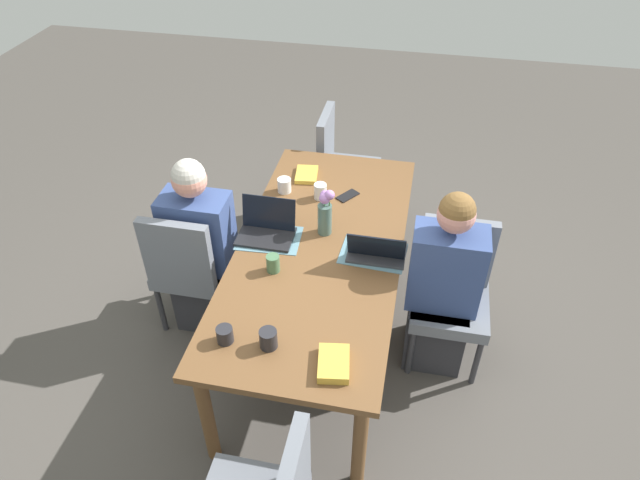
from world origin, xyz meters
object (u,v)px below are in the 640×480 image
Objects in this scene: chair_far_left_near at (189,264)px; book_blue_cover at (334,364)px; flower_vase at (325,210)px; phone_black at (348,196)px; chair_head_right_left_far at (340,162)px; coffee_mug_far_left at (284,185)px; coffee_mug_centre_right at (320,191)px; person_far_left_near at (202,254)px; chair_near_left_mid at (452,287)px; dining_table at (320,257)px; coffee_mug_near_right at (273,263)px; coffee_mug_near_left at (268,339)px; laptop_far_left_near at (267,229)px; coffee_mug_centre_left at (225,335)px; person_near_left_mid at (442,291)px; laptop_near_left_mid at (377,251)px; book_red_cover at (307,175)px.

book_blue_cover is (-0.77, -1.04, 0.26)m from chair_far_left_near.
phone_black is at bearing -10.29° from flower_vase.
chair_head_right_left_far reaches higher than coffee_mug_far_left.
coffee_mug_far_left is (0.03, 0.24, -0.00)m from coffee_mug_centre_right.
chair_near_left_mid is (0.04, -1.52, -0.03)m from person_far_left_near.
dining_table is 0.50m from coffee_mug_centre_right.
coffee_mug_far_left is (-0.80, 0.23, 0.28)m from chair_head_right_left_far.
person_far_left_near is at bearing 98.15° from flower_vase.
coffee_mug_centre_right is at bearing -9.00° from coffee_mug_near_right.
coffee_mug_near_left is at bearing 70.94° from book_blue_cover.
laptop_far_left_near reaches higher than chair_far_left_near.
chair_head_right_left_far is (1.30, 0.11, -0.16)m from dining_table.
flower_vase reaches higher than coffee_mug_far_left.
coffee_mug_centre_right is (0.33, 0.10, -0.11)m from flower_vase.
chair_head_right_left_far is 2.09m from coffee_mug_centre_left.
person_near_left_mid reaches higher than chair_far_left_near.
chair_far_left_near is at bearing 44.69° from book_blue_cover.
coffee_mug_near_left reaches higher than coffee_mug_far_left.
person_far_left_near is 0.95m from coffee_mug_centre_left.
coffee_mug_near_right is at bearing 139.52° from dining_table.
chair_far_left_near reaches higher than phone_black.
coffee_mug_far_left is (0.50, 1.04, 0.26)m from person_near_left_mid.
chair_near_left_mid reaches higher than coffee_mug_near_left.
laptop_far_left_near reaches higher than coffee_mug_near_left.
laptop_far_left_near is at bearing 84.42° from laptop_near_left_mid.
laptop_far_left_near is 3.25× the size of coffee_mug_near_left.
coffee_mug_near_right is at bearing 15.44° from phone_black.
coffee_mug_centre_left is at bearing -144.86° from chair_far_left_near.
coffee_mug_centre_right is at bearing 40.11° from laptop_near_left_mid.
chair_far_left_near is 0.75× the size of person_far_left_near.
dining_table is at bearing 6.97° from book_blue_cover.
coffee_mug_centre_left is (-0.76, 0.30, 0.12)m from dining_table.
dining_table is 10.16× the size of book_red_cover.
laptop_near_left_mid is (-0.02, -0.32, 0.12)m from dining_table.
coffee_mug_centre_left is at bearing 128.11° from chair_near_left_mid.
laptop_far_left_near is at bearing 82.73° from dining_table.
laptop_far_left_near is at bearing 106.76° from flower_vase.
chair_head_right_left_far is 6.00× the size of phone_black.
chair_near_left_mid is 4.50× the size of book_blue_cover.
coffee_mug_centre_right is at bearing 0.14° from coffee_mug_near_left.
dining_table is 22.08× the size of coffee_mug_far_left.
laptop_near_left_mid reaches higher than coffee_mug_centre_left.
chair_far_left_near is 0.57m from laptop_far_left_near.
person_far_left_near is 0.87m from book_red_cover.
chair_head_right_left_far is at bearing 0.81° from coffee_mug_centre_right.
laptop_near_left_mid is 3.22× the size of coffee_mug_near_right.
flower_vase is 2.92× the size of coffee_mug_centre_right.
chair_head_right_left_far is 1.23m from flower_vase.
coffee_mug_near_right is 0.53m from coffee_mug_centre_left.
coffee_mug_near_right is 0.50× the size of book_red_cover.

